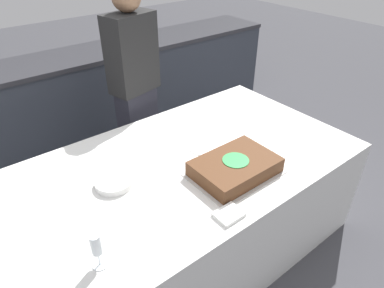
{
  "coord_description": "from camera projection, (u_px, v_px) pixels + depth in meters",
  "views": [
    {
      "loc": [
        -0.95,
        -1.33,
        1.93
      ],
      "look_at": [
        0.1,
        0.0,
        0.82
      ],
      "focal_mm": 32.0,
      "sensor_mm": 36.0,
      "label": 1
    }
  ],
  "objects": [
    {
      "name": "ground_plane",
      "position": [
        181.0,
        245.0,
        2.42
      ],
      "size": [
        14.0,
        14.0,
        0.0
      ],
      "primitive_type": "plane",
      "color": "#424247"
    },
    {
      "name": "wine_glass",
      "position": [
        96.0,
        246.0,
        1.37
      ],
      "size": [
        0.07,
        0.07,
        0.17
      ],
      "color": "white",
      "rests_on": "dining_table"
    },
    {
      "name": "utensil_pile",
      "position": [
        229.0,
        214.0,
        1.66
      ],
      "size": [
        0.13,
        0.11,
        0.02
      ],
      "color": "white",
      "rests_on": "dining_table"
    },
    {
      "name": "dining_table",
      "position": [
        180.0,
        208.0,
        2.22
      ],
      "size": [
        2.19,
        1.2,
        0.72
      ],
      "color": "silver",
      "rests_on": "ground_plane"
    },
    {
      "name": "side_plate_right_edge",
      "position": [
        264.0,
        108.0,
        2.61
      ],
      "size": [
        0.19,
        0.19,
        0.0
      ],
      "color": "white",
      "rests_on": "dining_table"
    },
    {
      "name": "person_cutting_cake",
      "position": [
        135.0,
        92.0,
        2.6
      ],
      "size": [
        0.39,
        0.28,
        1.61
      ],
      "rotation": [
        0.0,
        0.0,
        -2.91
      ],
      "color": "#282833",
      "rests_on": "ground_plane"
    },
    {
      "name": "back_counter",
      "position": [
        76.0,
        103.0,
        3.27
      ],
      "size": [
        4.4,
        0.58,
        0.92
      ],
      "color": "#333842",
      "rests_on": "ground_plane"
    },
    {
      "name": "side_plate_near_cake",
      "position": [
        203.0,
        147.0,
        2.17
      ],
      "size": [
        0.19,
        0.19,
        0.0
      ],
      "color": "white",
      "rests_on": "dining_table"
    },
    {
      "name": "plate_stack",
      "position": [
        114.0,
        182.0,
        1.85
      ],
      "size": [
        0.21,
        0.21,
        0.04
      ],
      "color": "white",
      "rests_on": "dining_table"
    },
    {
      "name": "cake",
      "position": [
        235.0,
        167.0,
        1.92
      ],
      "size": [
        0.5,
        0.36,
        0.1
      ],
      "color": "#B7B2AD",
      "rests_on": "dining_table"
    }
  ]
}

